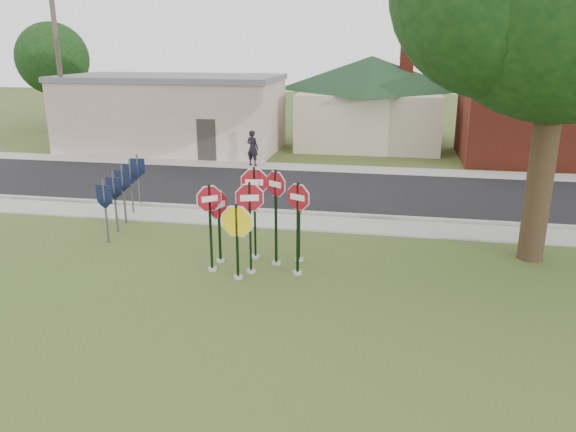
% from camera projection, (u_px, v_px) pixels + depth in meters
% --- Properties ---
extents(ground, '(120.00, 120.00, 0.00)m').
position_uv_depth(ground, '(244.00, 288.00, 14.11)').
color(ground, '#3D531F').
rests_on(ground, ground).
extents(sidewalk_near, '(60.00, 1.60, 0.06)m').
position_uv_depth(sidewalk_near, '(286.00, 222.00, 19.26)').
color(sidewalk_near, gray).
rests_on(sidewalk_near, ground).
extents(road, '(60.00, 7.00, 0.04)m').
position_uv_depth(road, '(306.00, 190.00, 23.49)').
color(road, black).
rests_on(road, ground).
extents(sidewalk_far, '(60.00, 1.60, 0.06)m').
position_uv_depth(sidewalk_far, '(320.00, 168.00, 27.53)').
color(sidewalk_far, gray).
rests_on(sidewalk_far, ground).
extents(curb, '(60.00, 0.20, 0.14)m').
position_uv_depth(curb, '(291.00, 212.00, 20.19)').
color(curb, gray).
rests_on(curb, ground).
extents(stop_sign_center, '(1.01, 0.29, 2.60)m').
position_uv_depth(stop_sign_center, '(250.00, 215.00, 14.59)').
color(stop_sign_center, '#A5A39B').
rests_on(stop_sign_center, ground).
extents(stop_sign_yellow, '(1.16, 0.24, 2.14)m').
position_uv_depth(stop_sign_yellow, '(237.00, 232.00, 14.30)').
color(stop_sign_yellow, '#A5A39B').
rests_on(stop_sign_yellow, ground).
extents(stop_sign_left, '(0.76, 0.62, 2.50)m').
position_uv_depth(stop_sign_left, '(210.00, 217.00, 14.75)').
color(stop_sign_left, '#A5A39B').
rests_on(stop_sign_left, ground).
extents(stop_sign_right, '(0.87, 0.45, 2.61)m').
position_uv_depth(stop_sign_right, '(298.00, 217.00, 14.49)').
color(stop_sign_right, '#A5A39B').
rests_on(stop_sign_right, ground).
extents(stop_sign_back_right, '(0.81, 0.55, 2.78)m').
position_uv_depth(stop_sign_back_right, '(276.00, 205.00, 15.12)').
color(stop_sign_back_right, '#A5A39B').
rests_on(stop_sign_back_right, ground).
extents(stop_sign_back_left, '(1.04, 0.24, 2.76)m').
position_uv_depth(stop_sign_back_left, '(255.00, 200.00, 15.57)').
color(stop_sign_back_left, '#A5A39B').
rests_on(stop_sign_back_left, ground).
extents(stop_sign_far_right, '(0.42, 0.97, 2.33)m').
position_uv_depth(stop_sign_far_right, '(299.00, 213.00, 15.46)').
color(stop_sign_far_right, '#A5A39B').
rests_on(stop_sign_far_right, ground).
extents(stop_sign_far_left, '(0.40, 1.01, 2.20)m').
position_uv_depth(stop_sign_far_left, '(219.00, 217.00, 15.42)').
color(stop_sign_far_left, '#A5A39B').
rests_on(stop_sign_far_left, ground).
extents(route_sign_row, '(1.43, 4.63, 2.00)m').
position_uv_depth(route_sign_row, '(123.00, 188.00, 18.93)').
color(route_sign_row, '#59595E').
rests_on(route_sign_row, ground).
extents(building_stucco, '(12.20, 6.20, 4.20)m').
position_uv_depth(building_stucco, '(172.00, 112.00, 31.97)').
color(building_stucco, silver).
rests_on(building_stucco, ground).
extents(building_house, '(11.60, 11.60, 6.20)m').
position_uv_depth(building_house, '(371.00, 83.00, 33.34)').
color(building_house, beige).
rests_on(building_house, ground).
extents(building_brick, '(10.20, 6.20, 4.75)m').
position_uv_depth(building_brick, '(564.00, 115.00, 28.65)').
color(building_brick, maroon).
rests_on(building_brick, ground).
extents(utility_pole_near, '(2.20, 0.26, 9.50)m').
position_uv_depth(utility_pole_near, '(59.00, 62.00, 29.41)').
color(utility_pole_near, '#494031').
rests_on(utility_pole_near, ground).
extents(bg_tree_left, '(4.90, 4.90, 7.35)m').
position_uv_depth(bg_tree_left, '(53.00, 59.00, 38.76)').
color(bg_tree_left, black).
rests_on(bg_tree_left, ground).
extents(pedestrian, '(0.75, 0.62, 1.77)m').
position_uv_depth(pedestrian, '(253.00, 148.00, 27.77)').
color(pedestrian, black).
rests_on(pedestrian, sidewalk_far).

